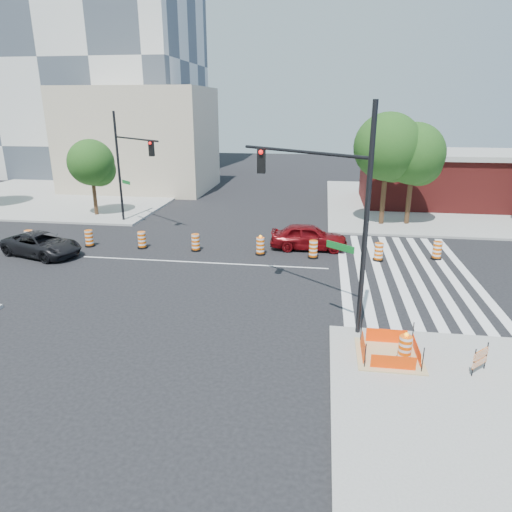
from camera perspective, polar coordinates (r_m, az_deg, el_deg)
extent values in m
plane|color=black|center=(25.57, -6.81, -0.81)|extent=(120.00, 120.00, 0.00)
cube|color=gray|center=(43.66, 23.61, 5.92)|extent=(22.00, 22.00, 0.15)
cube|color=gray|center=(48.70, -22.17, 7.25)|extent=(22.00, 22.00, 0.15)
cube|color=silver|center=(24.77, 10.91, -1.65)|extent=(0.45, 13.50, 0.01)
cube|color=silver|center=(24.84, 12.98, -1.74)|extent=(0.45, 13.50, 0.01)
cube|color=silver|center=(24.93, 15.04, -1.83)|extent=(0.45, 13.50, 0.01)
cube|color=silver|center=(25.06, 17.09, -1.91)|extent=(0.45, 13.50, 0.01)
cube|color=silver|center=(25.22, 19.10, -1.99)|extent=(0.45, 13.50, 0.01)
cube|color=silver|center=(25.41, 21.09, -2.07)|extent=(0.45, 13.50, 0.01)
cube|color=silver|center=(25.63, 23.05, -2.15)|extent=(0.45, 13.50, 0.01)
cube|color=silver|center=(25.88, 24.97, -2.22)|extent=(0.45, 13.50, 0.01)
cube|color=silver|center=(25.57, -6.81, -0.80)|extent=(14.00, 0.12, 0.01)
cube|color=tan|center=(16.65, 16.28, -11.84)|extent=(2.20, 2.20, 0.05)
cube|color=#FF3D05|center=(15.76, 16.78, -12.68)|extent=(1.44, 0.02, 0.55)
cube|color=#FF3D05|center=(17.31, 15.98, -9.63)|extent=(1.44, 0.02, 0.55)
cube|color=#FF3D05|center=(16.42, 13.20, -11.02)|extent=(0.02, 1.44, 0.55)
cube|color=#FF3D05|center=(16.69, 19.48, -11.12)|extent=(0.02, 1.44, 0.55)
cylinder|color=black|center=(15.55, 13.49, -12.07)|extent=(0.04, 0.04, 0.90)
cylinder|color=black|center=(15.84, 20.13, -12.15)|extent=(0.04, 0.04, 0.90)
cylinder|color=black|center=(17.13, 13.02, -9.04)|extent=(0.04, 0.04, 0.90)
cylinder|color=black|center=(17.39, 19.01, -9.17)|extent=(0.04, 0.04, 0.90)
cube|color=maroon|center=(43.32, 23.95, 8.53)|extent=(16.00, 8.00, 4.20)
cube|color=gray|center=(43.05, 24.35, 11.53)|extent=(16.50, 8.50, 0.40)
cube|color=#BCAB8F|center=(49.02, -14.25, 13.92)|extent=(14.00, 10.00, 10.00)
imported|color=#63080C|center=(27.73, 6.61, 2.42)|extent=(4.66, 2.00, 1.57)
imported|color=black|center=(29.18, -25.21, 1.33)|extent=(5.27, 3.55, 1.34)
cylinder|color=black|center=(16.52, 13.58, 3.81)|extent=(0.19, 0.19, 8.38)
cylinder|color=black|center=(18.01, 5.64, 12.86)|extent=(4.99, 4.02, 0.13)
cube|color=black|center=(19.58, 0.67, 11.84)|extent=(0.34, 0.29, 1.05)
sphere|color=#FF0C0C|center=(19.36, 0.60, 12.86)|extent=(0.19, 0.19, 0.19)
cube|color=#0C591E|center=(17.37, 10.47, 1.14)|extent=(1.01, 0.82, 0.26)
cylinder|color=black|center=(35.09, -16.79, 10.58)|extent=(0.18, 0.18, 7.80)
cylinder|color=black|center=(32.27, -14.84, 13.97)|extent=(4.56, 3.85, 0.12)
cube|color=black|center=(30.50, -12.94, 12.97)|extent=(0.31, 0.27, 0.98)
sphere|color=#FF0C0C|center=(30.31, -13.11, 13.57)|extent=(0.18, 0.18, 0.18)
cube|color=#0C591E|center=(34.35, -15.93, 8.86)|extent=(0.92, 0.78, 0.24)
cylinder|color=black|center=(16.51, 17.96, -12.22)|extent=(0.54, 0.54, 0.09)
cylinder|color=#E95804|center=(16.29, 18.12, -10.85)|extent=(0.43, 0.43, 0.85)
sphere|color=#FF990C|center=(16.06, 18.30, -9.31)|extent=(0.14, 0.14, 0.14)
cube|color=#E95804|center=(16.46, 26.31, -10.91)|extent=(0.62, 0.60, 0.27)
cube|color=#E95804|center=(16.60, 26.16, -11.84)|extent=(0.62, 0.60, 0.21)
cylinder|color=black|center=(16.25, 25.58, -11.95)|extent=(0.04, 0.04, 0.97)
cylinder|color=black|center=(16.84, 26.83, -11.06)|extent=(0.04, 0.04, 0.97)
cylinder|color=#382314|center=(37.86, -19.55, 7.46)|extent=(0.29, 0.29, 3.72)
sphere|color=#144212|center=(37.53, -19.93, 10.94)|extent=(3.49, 3.49, 3.49)
sphere|color=#144212|center=(37.63, -19.04, 10.15)|extent=(2.56, 2.56, 2.56)
sphere|color=#144212|center=(37.59, -20.49, 10.35)|extent=(2.32, 2.32, 2.32)
cylinder|color=#382314|center=(33.96, 15.68, 7.77)|extent=(0.34, 0.34, 4.98)
sphere|color=#144212|center=(33.57, 16.14, 12.99)|extent=(4.67, 4.67, 4.67)
sphere|color=#144212|center=(34.03, 16.87, 11.67)|extent=(3.42, 3.42, 3.42)
sphere|color=#144212|center=(33.34, 15.37, 12.22)|extent=(3.11, 3.11, 3.11)
cylinder|color=#382314|center=(34.60, 18.62, 7.32)|extent=(0.34, 0.34, 4.56)
sphere|color=#144212|center=(34.22, 19.11, 12.00)|extent=(4.27, 4.27, 4.27)
sphere|color=#144212|center=(34.70, 19.77, 10.82)|extent=(3.13, 3.13, 3.13)
sphere|color=#144212|center=(33.98, 18.38, 11.31)|extent=(2.85, 2.85, 2.85)
cylinder|color=black|center=(31.55, -26.37, 1.17)|extent=(0.60, 0.60, 0.10)
cylinder|color=#E95804|center=(31.42, -26.49, 2.04)|extent=(0.48, 0.48, 0.95)
cylinder|color=black|center=(30.11, -20.03, 1.24)|extent=(0.60, 0.60, 0.10)
cylinder|color=#E95804|center=(29.98, -20.14, 2.15)|extent=(0.48, 0.48, 0.95)
cylinder|color=black|center=(28.80, -14.00, 1.07)|extent=(0.60, 0.60, 0.10)
cylinder|color=#E95804|center=(28.66, -14.08, 2.02)|extent=(0.48, 0.48, 0.95)
cylinder|color=black|center=(27.67, -7.52, 0.77)|extent=(0.60, 0.60, 0.10)
cylinder|color=#E95804|center=(27.53, -7.56, 1.76)|extent=(0.48, 0.48, 0.95)
cylinder|color=black|center=(26.74, 0.55, 0.30)|extent=(0.60, 0.60, 0.10)
cylinder|color=#E95804|center=(26.59, 0.56, 1.32)|extent=(0.48, 0.48, 0.95)
sphere|color=#FF990C|center=(26.43, 0.56, 2.46)|extent=(0.16, 0.16, 0.16)
cylinder|color=black|center=(26.35, 7.13, -0.12)|extent=(0.60, 0.60, 0.10)
cylinder|color=#E95804|center=(26.20, 7.17, 0.91)|extent=(0.48, 0.48, 0.95)
cylinder|color=black|center=(26.60, 14.99, -0.45)|extent=(0.60, 0.60, 0.10)
cylinder|color=#E95804|center=(26.44, 15.08, 0.57)|extent=(0.48, 0.48, 0.95)
cylinder|color=black|center=(27.91, 21.59, -0.25)|extent=(0.60, 0.60, 0.10)
cylinder|color=#E95804|center=(27.76, 21.71, 0.73)|extent=(0.48, 0.48, 0.95)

